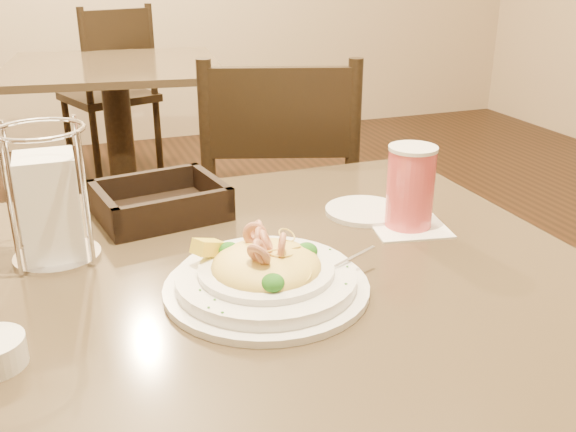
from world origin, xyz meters
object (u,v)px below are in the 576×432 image
object	(u,v)px
bread_basket	(160,204)
napkin_caddy	(50,204)
background_table	(118,116)
side_plate	(364,211)
main_table	(292,398)
dining_chair_near	(280,209)
dining_chair_far	(112,89)
pasta_bowl	(266,274)
drink_glass	(410,188)

from	to	relation	value
bread_basket	napkin_caddy	world-z (taller)	napkin_caddy
background_table	side_plate	world-z (taller)	side_plate
main_table	bread_basket	distance (m)	0.41
main_table	dining_chair_near	world-z (taller)	dining_chair_near
napkin_caddy	dining_chair_near	bearing A→B (deg)	46.83
background_table	dining_chair_far	size ratio (longest dim) A/B	1.08
dining_chair_near	background_table	bearing A→B (deg)	-59.10
main_table	pasta_bowl	bearing A→B (deg)	-141.75
dining_chair_near	bread_basket	world-z (taller)	dining_chair_near
dining_chair_far	pasta_bowl	xyz separation A→B (m)	(-0.05, -2.77, 0.25)
main_table	dining_chair_far	size ratio (longest dim) A/B	0.97
pasta_bowl	side_plate	world-z (taller)	pasta_bowl
drink_glass	napkin_caddy	size ratio (longest dim) A/B	0.70
main_table	side_plate	size ratio (longest dim) A/B	6.39
background_table	dining_chair_near	world-z (taller)	dining_chair_near
pasta_bowl	side_plate	bearing A→B (deg)	39.88
bread_basket	napkin_caddy	distance (m)	0.22
background_table	bread_basket	world-z (taller)	bread_basket
dining_chair_near	pasta_bowl	distance (m)	0.92
pasta_bowl	bread_basket	xyz separation A→B (m)	(-0.09, 0.33, -0.01)
dining_chair_far	bread_basket	distance (m)	2.45
dining_chair_near	side_plate	distance (m)	0.65
dining_chair_near	napkin_caddy	world-z (taller)	same
bread_basket	side_plate	bearing A→B (deg)	-18.25
background_table	napkin_caddy	world-z (taller)	napkin_caddy
background_table	bread_basket	distance (m)	1.84
background_table	pasta_bowl	world-z (taller)	pasta_bowl
pasta_bowl	bread_basket	distance (m)	0.34
drink_glass	main_table	bearing A→B (deg)	-159.66
drink_glass	side_plate	bearing A→B (deg)	117.72
pasta_bowl	main_table	bearing A→B (deg)	38.25
napkin_caddy	dining_chair_far	bearing A→B (deg)	82.95
background_table	dining_chair_near	xyz separation A→B (m)	(0.30, -1.32, 0.00)
main_table	dining_chair_near	xyz separation A→B (m)	(0.25, 0.78, 0.00)
dining_chair_near	pasta_bowl	size ratio (longest dim) A/B	2.97
background_table	side_plate	distance (m)	1.96
drink_glass	bread_basket	distance (m)	0.44
dining_chair_far	drink_glass	xyz separation A→B (m)	(0.25, -2.63, 0.30)
dining_chair_near	drink_glass	xyz separation A→B (m)	(-0.01, -0.69, 0.30)
dining_chair_near	napkin_caddy	bearing A→B (deg)	65.03
main_table	dining_chair_near	distance (m)	0.82
background_table	pasta_bowl	xyz separation A→B (m)	(-0.01, -2.15, 0.25)
pasta_bowl	drink_glass	xyz separation A→B (m)	(0.30, 0.13, 0.04)
pasta_bowl	bread_basket	world-z (taller)	pasta_bowl
pasta_bowl	napkin_caddy	distance (m)	0.35
napkin_caddy	side_plate	distance (m)	0.53
background_table	dining_chair_near	size ratio (longest dim) A/B	1.08
bread_basket	napkin_caddy	size ratio (longest dim) A/B	1.15
drink_glass	bread_basket	xyz separation A→B (m)	(-0.39, 0.19, -0.05)
dining_chair_far	drink_glass	distance (m)	2.66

